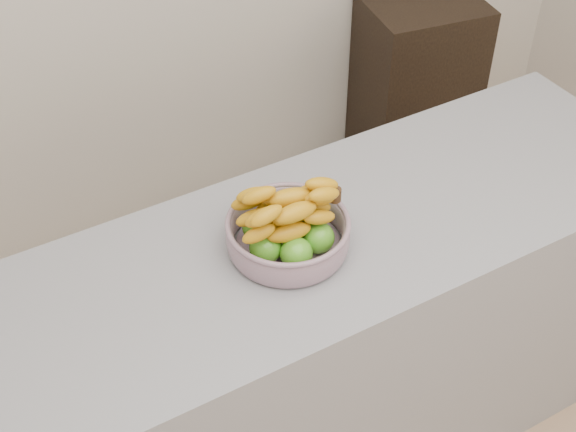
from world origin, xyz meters
The scene contains 3 objects.
counter centered at (0.00, 0.79, 0.45)m, with size 2.00×0.60×0.90m, color gray.
cabinet centered at (1.12, 1.78, 0.40)m, with size 0.44×0.36×0.80m, color black.
fruit_bowl centered at (-0.06, 0.79, 0.96)m, with size 0.29×0.29×0.18m.
Camera 1 is at (-0.74, -0.40, 2.21)m, focal length 50.00 mm.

